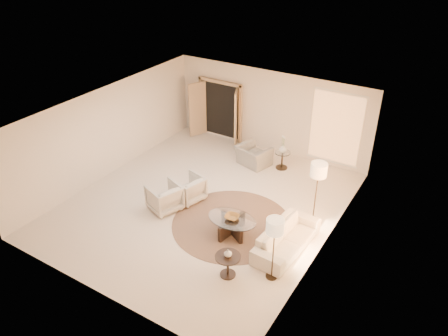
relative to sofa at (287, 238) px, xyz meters
The scene contains 18 objects.
room 3.03m from the sofa, 168.98° to the left, with size 7.04×8.04×2.83m.
windows_right 1.40m from the sofa, 43.27° to the left, with size 0.10×6.40×2.40m, color #FFAF66, non-canonical shape.
window_back_corner 4.63m from the sofa, 95.98° to the left, with size 1.70×0.10×2.40m, color #FFAF66, non-canonical shape.
curtains_right 1.94m from the sofa, 67.77° to the left, with size 0.06×5.20×2.60m, color tan, non-canonical shape.
french_doors 6.43m from the sofa, 136.98° to the left, with size 1.95×0.66×2.16m.
area_rug 1.67m from the sofa, behind, with size 3.20×3.20×0.01m, color #442C22.
sofa is the anchor object (origin of this frame).
armchair_left 3.33m from the sofa, behind, with size 0.78×0.73×0.80m, color beige.
armchair_right 3.59m from the sofa, behind, with size 0.81×0.76×0.83m, color beige.
accent_chair 4.22m from the sofa, 129.28° to the left, with size 1.01×0.65×0.88m, color gray.
coffee_table 1.45m from the sofa, behind, with size 1.72×1.72×0.48m.
end_table 1.71m from the sofa, 115.85° to the right, with size 0.59×0.59×0.55m.
side_table 3.97m from the sofa, 116.67° to the left, with size 0.50×0.50×0.58m.
floor_lamp_near 1.86m from the sofa, 84.83° to the left, with size 0.42×0.42×1.74m.
floor_lamp_far 1.51m from the sofa, 83.12° to the right, with size 0.39×0.39×1.60m.
bowl 1.46m from the sofa, behind, with size 0.36×0.36×0.09m, color brown.
end_vase 1.74m from the sofa, 115.85° to the right, with size 0.18×0.18×0.19m, color silver.
side_vase 3.99m from the sofa, 116.67° to the left, with size 0.25×0.25×0.27m, color silver.
Camera 1 is at (5.82, -8.41, 7.09)m, focal length 35.00 mm.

